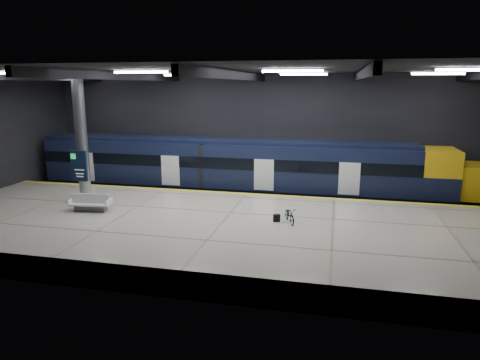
% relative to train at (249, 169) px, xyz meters
% --- Properties ---
extents(ground, '(30.00, 30.00, 0.00)m').
position_rel_train_xyz_m(ground, '(0.40, -5.50, -2.06)').
color(ground, black).
rests_on(ground, ground).
extents(room_shell, '(30.10, 16.10, 8.05)m').
position_rel_train_xyz_m(room_shell, '(0.40, -5.49, 3.66)').
color(room_shell, black).
rests_on(room_shell, ground).
extents(platform, '(30.00, 11.00, 1.10)m').
position_rel_train_xyz_m(platform, '(0.40, -8.00, -1.51)').
color(platform, beige).
rests_on(platform, ground).
extents(safety_strip, '(30.00, 0.40, 0.01)m').
position_rel_train_xyz_m(safety_strip, '(0.40, -2.75, -0.95)').
color(safety_strip, yellow).
rests_on(safety_strip, platform).
extents(rails, '(30.00, 1.52, 0.16)m').
position_rel_train_xyz_m(rails, '(0.40, 0.00, -1.98)').
color(rails, gray).
rests_on(rails, ground).
extents(train, '(29.40, 2.84, 3.79)m').
position_rel_train_xyz_m(train, '(0.00, 0.00, 0.00)').
color(train, black).
rests_on(train, ground).
extents(bench, '(2.09, 1.06, 0.89)m').
position_rel_train_xyz_m(bench, '(-6.52, -7.81, -0.65)').
color(bench, '#595B60').
rests_on(bench, platform).
extents(bicycle, '(0.98, 1.48, 0.74)m').
position_rel_train_xyz_m(bicycle, '(3.44, -7.47, -0.59)').
color(bicycle, '#99999E').
rests_on(bicycle, platform).
extents(pannier_bag, '(0.35, 0.29, 0.35)m').
position_rel_train_xyz_m(pannier_bag, '(2.84, -7.47, -0.78)').
color(pannier_bag, black).
rests_on(pannier_bag, platform).
extents(info_column, '(0.90, 0.78, 6.90)m').
position_rel_train_xyz_m(info_column, '(-7.60, -6.52, 2.40)').
color(info_column, '#9EA0A5').
rests_on(info_column, platform).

